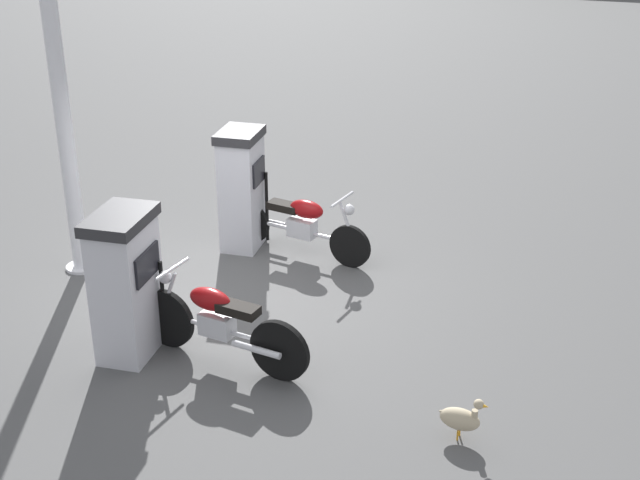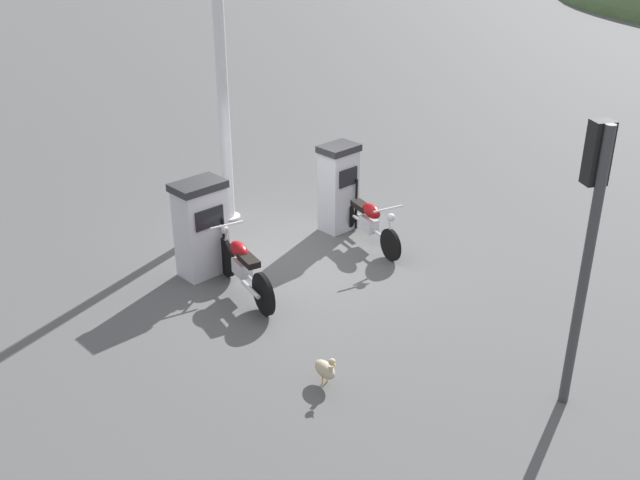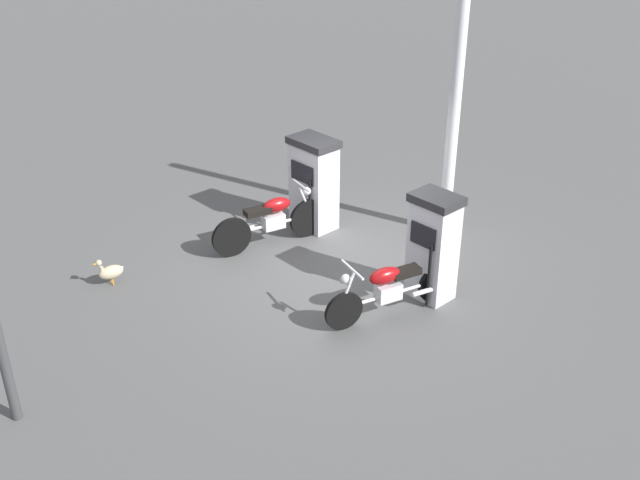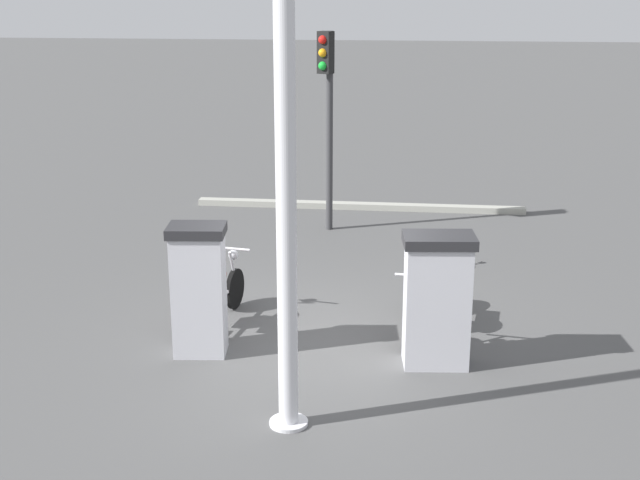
{
  "view_description": "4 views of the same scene",
  "coord_description": "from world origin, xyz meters",
  "px_view_note": "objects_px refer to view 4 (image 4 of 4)",
  "views": [
    {
      "loc": [
        4.09,
        -8.29,
        5.03
      ],
      "look_at": [
        1.04,
        0.01,
        0.95
      ],
      "focal_mm": 49.28,
      "sensor_mm": 36.0,
      "label": 1
    },
    {
      "loc": [
        9.24,
        -6.57,
        5.87
      ],
      "look_at": [
        0.94,
        -0.17,
        0.81
      ],
      "focal_mm": 42.02,
      "sensor_mm": 36.0,
      "label": 2
    },
    {
      "loc": [
        6.37,
        7.94,
        5.95
      ],
      "look_at": [
        0.69,
        0.43,
        0.91
      ],
      "focal_mm": 42.19,
      "sensor_mm": 36.0,
      "label": 3
    },
    {
      "loc": [
        -10.1,
        -1.15,
        4.36
      ],
      "look_at": [
        0.85,
        0.12,
        1.06
      ],
      "focal_mm": 48.36,
      "sensor_mm": 36.0,
      "label": 4
    }
  ],
  "objects_px": {
    "fuel_pump_near": "(437,300)",
    "roadside_traffic_light": "(327,96)",
    "fuel_pump_far": "(199,289)",
    "wandering_duck": "(450,256)",
    "canopy_support_pole": "(286,229)",
    "motorcycle_far_pump": "(214,295)",
    "motorcycle_near_pump": "(423,298)"
  },
  "relations": [
    {
      "from": "fuel_pump_near",
      "to": "roadside_traffic_light",
      "type": "xyz_separation_m",
      "value": [
        5.63,
        1.9,
        1.63
      ]
    },
    {
      "from": "fuel_pump_far",
      "to": "wandering_duck",
      "type": "xyz_separation_m",
      "value": [
        3.6,
        -3.12,
        -0.6
      ]
    },
    {
      "from": "roadside_traffic_light",
      "to": "canopy_support_pole",
      "type": "distance_m",
      "value": 7.31
    },
    {
      "from": "wandering_duck",
      "to": "fuel_pump_far",
      "type": "bearing_deg",
      "value": 139.13
    },
    {
      "from": "fuel_pump_far",
      "to": "canopy_support_pole",
      "type": "height_order",
      "value": "canopy_support_pole"
    },
    {
      "from": "fuel_pump_near",
      "to": "wandering_duck",
      "type": "bearing_deg",
      "value": -4.35
    },
    {
      "from": "wandering_duck",
      "to": "canopy_support_pole",
      "type": "xyz_separation_m",
      "value": [
        -5.27,
        1.78,
        1.87
      ]
    },
    {
      "from": "motorcycle_far_pump",
      "to": "wandering_duck",
      "type": "xyz_separation_m",
      "value": [
        2.78,
        -3.14,
        -0.23
      ]
    },
    {
      "from": "fuel_pump_near",
      "to": "motorcycle_far_pump",
      "type": "height_order",
      "value": "fuel_pump_near"
    },
    {
      "from": "motorcycle_near_pump",
      "to": "roadside_traffic_light",
      "type": "bearing_deg",
      "value": 20.48
    },
    {
      "from": "roadside_traffic_light",
      "to": "motorcycle_near_pump",
      "type": "bearing_deg",
      "value": -159.52
    },
    {
      "from": "motorcycle_near_pump",
      "to": "canopy_support_pole",
      "type": "distance_m",
      "value": 3.37
    },
    {
      "from": "wandering_duck",
      "to": "canopy_support_pole",
      "type": "distance_m",
      "value": 5.86
    },
    {
      "from": "motorcycle_far_pump",
      "to": "wandering_duck",
      "type": "relative_size",
      "value": 4.44
    },
    {
      "from": "fuel_pump_far",
      "to": "motorcycle_near_pump",
      "type": "xyz_separation_m",
      "value": [
        0.96,
        -2.69,
        -0.35
      ]
    },
    {
      "from": "motorcycle_far_pump",
      "to": "fuel_pump_near",
      "type": "bearing_deg",
      "value": -106.07
    },
    {
      "from": "wandering_duck",
      "to": "motorcycle_far_pump",
      "type": "bearing_deg",
      "value": 131.52
    },
    {
      "from": "fuel_pump_far",
      "to": "wandering_duck",
      "type": "distance_m",
      "value": 4.8
    },
    {
      "from": "canopy_support_pole",
      "to": "fuel_pump_near",
      "type": "bearing_deg",
      "value": -42.19
    },
    {
      "from": "roadside_traffic_light",
      "to": "motorcycle_far_pump",
      "type": "bearing_deg",
      "value": 168.59
    },
    {
      "from": "motorcycle_near_pump",
      "to": "wandering_duck",
      "type": "height_order",
      "value": "motorcycle_near_pump"
    },
    {
      "from": "wandering_duck",
      "to": "canopy_support_pole",
      "type": "height_order",
      "value": "canopy_support_pole"
    },
    {
      "from": "motorcycle_far_pump",
      "to": "canopy_support_pole",
      "type": "height_order",
      "value": "canopy_support_pole"
    },
    {
      "from": "motorcycle_far_pump",
      "to": "canopy_support_pole",
      "type": "xyz_separation_m",
      "value": [
        -2.49,
        -1.36,
        1.64
      ]
    },
    {
      "from": "wandering_duck",
      "to": "roadside_traffic_light",
      "type": "xyz_separation_m",
      "value": [
        2.02,
        2.17,
        2.22
      ]
    },
    {
      "from": "motorcycle_near_pump",
      "to": "wandering_duck",
      "type": "distance_m",
      "value": 2.69
    },
    {
      "from": "fuel_pump_near",
      "to": "motorcycle_far_pump",
      "type": "relative_size",
      "value": 0.77
    },
    {
      "from": "motorcycle_far_pump",
      "to": "roadside_traffic_light",
      "type": "xyz_separation_m",
      "value": [
        4.8,
        -0.97,
        2.0
      ]
    },
    {
      "from": "fuel_pump_near",
      "to": "fuel_pump_far",
      "type": "relative_size",
      "value": 0.99
    },
    {
      "from": "motorcycle_near_pump",
      "to": "motorcycle_far_pump",
      "type": "bearing_deg",
      "value": 92.93
    },
    {
      "from": "fuel_pump_near",
      "to": "roadside_traffic_light",
      "type": "relative_size",
      "value": 0.45
    },
    {
      "from": "motorcycle_near_pump",
      "to": "motorcycle_far_pump",
      "type": "xyz_separation_m",
      "value": [
        -0.14,
        2.71,
        -0.02
      ]
    }
  ]
}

